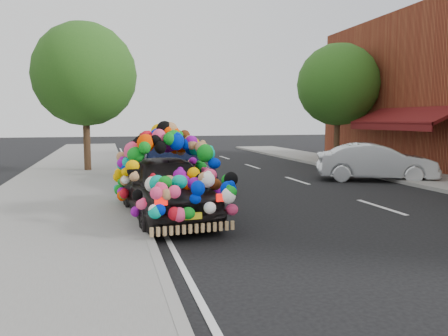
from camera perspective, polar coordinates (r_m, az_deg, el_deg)
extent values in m
plane|color=black|center=(10.12, 2.74, -6.20)|extent=(100.00, 100.00, 0.00)
cube|color=gray|center=(9.72, -22.35, -6.83)|extent=(4.00, 60.00, 0.12)
cube|color=gray|center=(9.66, -10.73, -6.51)|extent=(0.15, 60.00, 0.13)
cube|color=gray|center=(16.88, 26.81, -1.62)|extent=(3.00, 40.00, 0.12)
cube|color=#530F10|center=(19.37, 22.30, 6.31)|extent=(1.62, 5.20, 0.75)
cube|color=#530F10|center=(18.93, 20.44, 5.19)|extent=(0.06, 5.20, 0.35)
cylinder|color=#332114|center=(18.93, -17.48, 3.52)|extent=(0.28, 0.28, 2.73)
sphere|color=#205516|center=(19.00, -17.75, 11.57)|extent=(4.20, 4.20, 4.20)
cylinder|color=#332114|center=(22.34, 14.50, 3.88)|extent=(0.28, 0.28, 2.64)
sphere|color=#205516|center=(22.39, 14.69, 10.49)|extent=(4.00, 4.00, 4.00)
imported|color=black|center=(9.82, -7.46, -2.45)|extent=(2.00, 4.26, 1.41)
cube|color=red|center=(7.67, -8.23, -4.35)|extent=(0.22, 0.08, 0.14)
cube|color=red|center=(7.97, -0.23, -3.88)|extent=(0.22, 0.08, 0.14)
cube|color=yellow|center=(7.86, -4.11, -6.29)|extent=(0.34, 0.07, 0.12)
imported|color=black|center=(14.11, -7.27, 0.36)|extent=(2.39, 5.22, 1.48)
imported|color=#B9BDC2|center=(16.64, 19.15, 0.74)|extent=(4.33, 2.97, 1.35)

